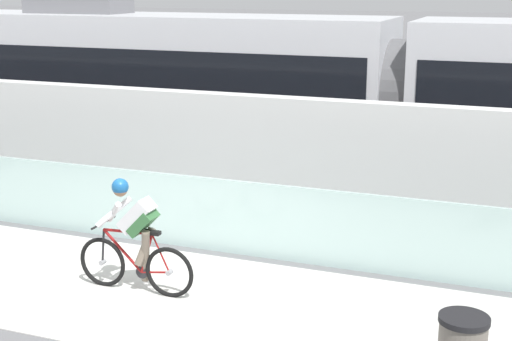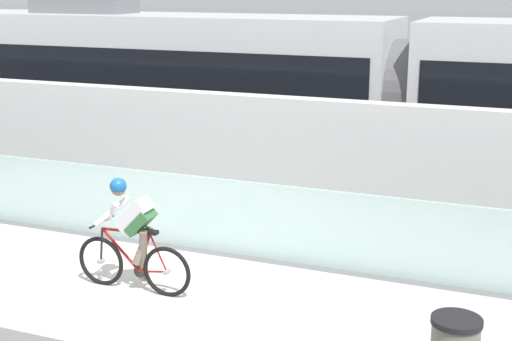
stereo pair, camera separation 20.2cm
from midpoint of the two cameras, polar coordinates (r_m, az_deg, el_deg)
The scene contains 8 objects.
ground_plane at distance 10.34m, azimuth -8.13°, elevation -9.41°, with size 200.00×200.00×0.00m, color slate.
bike_path_deck at distance 10.34m, azimuth -8.13°, elevation -9.38°, with size 32.00×3.20×0.01m, color silver.
glass_parapet at distance 11.65m, azimuth -3.70°, elevation -3.34°, with size 32.00×0.05×1.20m, color silver.
concrete_barrier_wall at distance 13.09m, azimuth -0.35°, elevation 1.09°, with size 32.00×0.36×2.25m, color silver.
tram_rail_near at distance 15.63m, azimuth 3.11°, elevation -0.94°, with size 32.00×0.08×0.01m, color #595654.
tram_rail_far at distance 16.95m, azimuth 4.68°, elevation 0.26°, with size 32.00×0.08×0.01m, color #595654.
tram at distance 15.38m, azimuth 11.91°, elevation 5.72°, with size 22.56×2.54×3.81m.
cyclist_on_bike at distance 10.12m, azimuth -9.08°, elevation -5.20°, with size 1.77×0.58×1.61m.
Camera 2 is at (4.92, -8.09, 4.17)m, focal length 51.15 mm.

